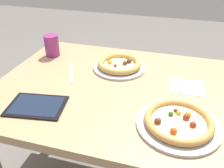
{
  "coord_description": "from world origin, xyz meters",
  "views": [
    {
      "loc": [
        0.22,
        -0.96,
        1.37
      ],
      "look_at": [
        -0.04,
        -0.04,
        0.78
      ],
      "focal_mm": 38.24,
      "sensor_mm": 36.0,
      "label": 1
    }
  ],
  "objects_px": {
    "drink_cup_colored": "(52,46)",
    "fork": "(71,72)",
    "pizza_near": "(178,122)",
    "tablet": "(37,106)",
    "pizza_far": "(119,65)"
  },
  "relations": [
    {
      "from": "drink_cup_colored",
      "to": "fork",
      "type": "distance_m",
      "value": 0.27
    },
    {
      "from": "pizza_far",
      "to": "tablet",
      "type": "relative_size",
      "value": 1.11
    },
    {
      "from": "fork",
      "to": "pizza_near",
      "type": "bearing_deg",
      "value": -25.95
    },
    {
      "from": "pizza_far",
      "to": "drink_cup_colored",
      "type": "bearing_deg",
      "value": 173.18
    },
    {
      "from": "drink_cup_colored",
      "to": "tablet",
      "type": "height_order",
      "value": "drink_cup_colored"
    },
    {
      "from": "pizza_near",
      "to": "pizza_far",
      "type": "height_order",
      "value": "same"
    },
    {
      "from": "pizza_near",
      "to": "pizza_far",
      "type": "relative_size",
      "value": 1.1
    },
    {
      "from": "drink_cup_colored",
      "to": "fork",
      "type": "xyz_separation_m",
      "value": [
        0.2,
        -0.18,
        -0.06
      ]
    },
    {
      "from": "fork",
      "to": "tablet",
      "type": "xyz_separation_m",
      "value": [
        -0.01,
        -0.32,
        0.0
      ]
    },
    {
      "from": "pizza_near",
      "to": "fork",
      "type": "xyz_separation_m",
      "value": [
        -0.58,
        0.28,
        -0.02
      ]
    },
    {
      "from": "pizza_near",
      "to": "drink_cup_colored",
      "type": "height_order",
      "value": "drink_cup_colored"
    },
    {
      "from": "pizza_near",
      "to": "drink_cup_colored",
      "type": "distance_m",
      "value": 0.9
    },
    {
      "from": "pizza_far",
      "to": "tablet",
      "type": "distance_m",
      "value": 0.51
    },
    {
      "from": "pizza_near",
      "to": "fork",
      "type": "bearing_deg",
      "value": 154.05
    },
    {
      "from": "fork",
      "to": "tablet",
      "type": "bearing_deg",
      "value": -92.29
    }
  ]
}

